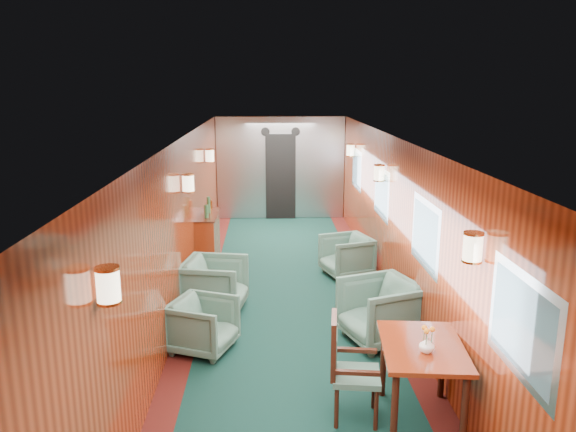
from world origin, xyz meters
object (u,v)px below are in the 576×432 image
object	(u,v)px
dining_table	(422,357)
armchair_left_far	(215,285)
armchair_right_near	(380,311)
side_chair	(346,364)
armchair_right_far	(346,256)
credenza	(208,241)
armchair_left_near	(203,325)

from	to	relation	value
dining_table	armchair_left_far	distance (m)	3.51
armchair_left_far	armchair_right_near	distance (m)	2.37
dining_table	armchair_right_near	world-z (taller)	dining_table
side_chair	armchair_right_far	size ratio (longest dim) A/B	1.38
credenza	armchair_right_near	world-z (taller)	credenza
dining_table	armchair_left_near	size ratio (longest dim) A/B	1.59
dining_table	side_chair	world-z (taller)	side_chair
dining_table	armchair_left_far	size ratio (longest dim) A/B	1.34
side_chair	armchair_left_near	size ratio (longest dim) A/B	1.46
credenza	armchair_left_near	xyz separation A→B (m)	(0.25, -3.06, -0.17)
dining_table	armchair_right_near	size ratio (longest dim) A/B	1.30
credenza	armchair_right_near	distance (m)	3.77
armchair_left_far	armchair_right_far	xyz separation A→B (m)	(2.05, 1.44, -0.04)
armchair_left_near	armchair_right_near	size ratio (longest dim) A/B	0.82
armchair_left_far	armchair_right_far	distance (m)	2.50
side_chair	armchair_left_far	bearing A→B (deg)	126.45
armchair_left_far	dining_table	bearing A→B (deg)	-131.72
dining_table	armchair_right_near	distance (m)	1.75
dining_table	side_chair	size ratio (longest dim) A/B	1.09
dining_table	armchair_left_near	xyz separation A→B (m)	(-2.20, 1.56, -0.35)
armchair_left_far	armchair_right_near	xyz separation A→B (m)	(2.13, -1.03, 0.01)
side_chair	credenza	bearing A→B (deg)	118.57
side_chair	armchair_right_near	bearing A→B (deg)	75.30
armchair_right_far	dining_table	bearing A→B (deg)	-16.56
credenza	dining_table	bearing A→B (deg)	-62.12
armchair_left_near	armchair_right_far	world-z (taller)	armchair_right_far
side_chair	armchair_left_near	bearing A→B (deg)	143.44
armchair_right_far	armchair_left_far	bearing A→B (deg)	-73.10
credenza	armchair_left_near	world-z (taller)	credenza
armchair_right_far	credenza	bearing A→B (deg)	-118.51
armchair_right_far	armchair_right_near	bearing A→B (deg)	-16.24
side_chair	armchair_right_far	world-z (taller)	side_chair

